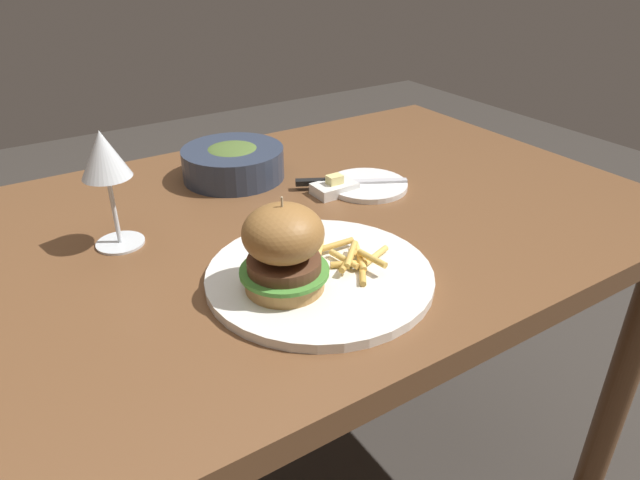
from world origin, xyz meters
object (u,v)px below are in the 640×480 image
table_knife (341,182)px  butter_dish (334,188)px  wine_glass (104,160)px  bread_plate (367,185)px  main_plate (320,276)px  soup_bowl (233,162)px  burger_sandwich (284,248)px

table_knife → butter_dish: bearing=-151.9°
wine_glass → bread_plate: 0.47m
main_plate → bread_plate: (0.25, 0.22, -0.00)m
bread_plate → table_knife: 0.05m
main_plate → butter_dish: bearing=51.8°
table_knife → butter_dish: size_ratio=2.44×
wine_glass → table_knife: 0.43m
wine_glass → bread_plate: size_ratio=1.21×
main_plate → table_knife: (0.20, 0.24, 0.01)m
table_knife → wine_glass: bearing=178.5°
bread_plate → soup_bowl: size_ratio=0.77×
bread_plate → butter_dish: size_ratio=1.92×
table_knife → butter_dish: (-0.02, -0.01, -0.00)m
butter_dish → main_plate: bearing=-128.2°
burger_sandwich → bread_plate: (0.31, 0.23, -0.07)m
wine_glass → table_knife: size_ratio=0.95×
burger_sandwich → butter_dish: 0.34m
burger_sandwich → wine_glass: bearing=119.0°
bread_plate → table_knife: table_knife is taller
main_plate → wine_glass: size_ratio=1.73×
bread_plate → burger_sandwich: bearing=-143.7°
butter_dish → soup_bowl: soup_bowl is taller
bread_plate → soup_bowl: 0.26m
burger_sandwich → table_knife: size_ratio=0.68×
burger_sandwich → table_knife: burger_sandwich is taller
butter_dish → table_knife: bearing=28.1°
burger_sandwich → bread_plate: bearing=36.3°
main_plate → soup_bowl: 0.41m
burger_sandwich → soup_bowl: burger_sandwich is taller
table_knife → soup_bowl: (-0.14, 0.16, 0.02)m
wine_glass → butter_dish: bearing=-3.4°
bread_plate → butter_dish: (-0.07, 0.01, 0.01)m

